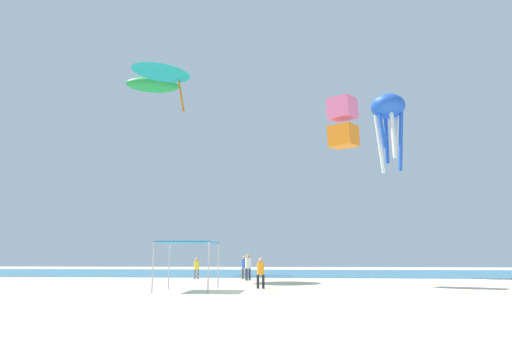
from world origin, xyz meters
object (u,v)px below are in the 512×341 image
object	(u,v)px
person_leftmost	(261,270)
kite_inflatable_green	(153,85)
person_near_tent	(244,265)
person_central	(248,265)
kite_delta_teal	(162,68)
person_rightmost	(197,267)
kite_box_pink	(343,122)
kite_octopus_blue	(388,110)
canopy_tent	(188,245)

from	to	relation	value
person_leftmost	kite_inflatable_green	world-z (taller)	kite_inflatable_green
person_near_tent	person_central	xyz separation A→B (m)	(0.48, -1.80, 0.07)
person_central	kite_delta_teal	xyz separation A→B (m)	(-7.18, -0.33, 15.83)
kite_inflatable_green	person_rightmost	bearing A→B (deg)	113.59
kite_box_pink	kite_delta_teal	bearing A→B (deg)	13.93
person_central	person_rightmost	distance (m)	4.38
kite_octopus_blue	kite_inflatable_green	world-z (taller)	kite_inflatable_green
kite_inflatable_green	kite_box_pink	distance (m)	26.44
kite_octopus_blue	kite_inflatable_green	xyz separation A→B (m)	(-23.94, 5.52, 5.64)
kite_octopus_blue	kite_box_pink	distance (m)	12.55
person_central	kite_octopus_blue	world-z (taller)	kite_octopus_blue
kite_box_pink	kite_delta_teal	size ratio (longest dim) A/B	0.50
kite_box_pink	kite_delta_teal	world-z (taller)	kite_delta_teal
person_near_tent	person_leftmost	size ratio (longest dim) A/B	1.09
person_rightmost	kite_delta_teal	xyz separation A→B (m)	(-3.00, -1.63, 15.99)
person_leftmost	person_near_tent	bearing A→B (deg)	-87.18
person_near_tent	person_rightmost	distance (m)	3.73
person_near_tent	kite_octopus_blue	size ratio (longest dim) A/B	0.25
canopy_tent	person_central	world-z (taller)	canopy_tent
canopy_tent	person_leftmost	xyz separation A→B (m)	(3.61, 2.02, -1.36)
canopy_tent	person_rightmost	bearing A→B (deg)	100.30
kite_octopus_blue	kite_box_pink	size ratio (longest dim) A/B	2.12
person_central	kite_inflatable_green	xyz separation A→B (m)	(-11.80, 10.90, 19.25)
canopy_tent	person_near_tent	xyz separation A→B (m)	(1.59, 12.09, -1.27)
person_leftmost	kite_octopus_blue	world-z (taller)	kite_octopus_blue
person_central	person_rightmost	size ratio (longest dim) A/B	1.17
person_rightmost	canopy_tent	bearing A→B (deg)	-60.43
canopy_tent	kite_octopus_blue	distance (m)	24.53
canopy_tent	kite_inflatable_green	xyz separation A→B (m)	(-9.72, 21.18, 18.05)
kite_box_pink	person_near_tent	bearing A→B (deg)	-10.84
kite_delta_teal	person_near_tent	bearing A→B (deg)	144.19
kite_octopus_blue	person_leftmost	bearing A→B (deg)	17.14
canopy_tent	person_rightmost	size ratio (longest dim) A/B	1.73
canopy_tent	kite_delta_teal	world-z (taller)	kite_delta_teal
kite_octopus_blue	kite_delta_teal	bearing A→B (deg)	-18.53
kite_octopus_blue	person_central	bearing A→B (deg)	-11.11
person_near_tent	kite_delta_teal	world-z (taller)	kite_delta_teal
person_rightmost	kite_octopus_blue	xyz separation A→B (m)	(16.32, 4.08, 13.77)
kite_inflatable_green	kite_delta_teal	distance (m)	12.62
person_rightmost	kite_octopus_blue	world-z (taller)	kite_octopus_blue
person_rightmost	kite_octopus_blue	distance (m)	21.74
kite_octopus_blue	canopy_tent	bearing A→B (deg)	12.77
person_near_tent	person_rightmost	world-z (taller)	person_near_tent
canopy_tent	person_leftmost	distance (m)	4.36
person_leftmost	kite_delta_teal	xyz separation A→B (m)	(-8.72, 7.93, 15.99)
canopy_tent	person_rightmost	xyz separation A→B (m)	(-2.10, 11.58, -1.36)
person_near_tent	person_leftmost	world-z (taller)	person_near_tent
person_near_tent	kite_octopus_blue	world-z (taller)	kite_octopus_blue
person_leftmost	kite_box_pink	xyz separation A→B (m)	(5.21, 3.18, 9.40)
canopy_tent	kite_inflatable_green	world-z (taller)	kite_inflatable_green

